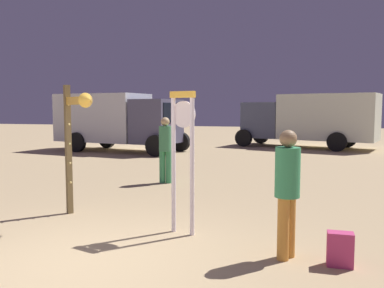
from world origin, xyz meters
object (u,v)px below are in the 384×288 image
backpack (340,249)px  box_truck_near (116,119)px  person_distant (165,146)px  arrow_sign (75,128)px  person_near_clock (287,187)px  box_truck_far (311,118)px  standing_clock (183,147)px

backpack → box_truck_near: box_truck_near is taller
person_distant → box_truck_near: (-4.93, 7.09, 0.52)m
backpack → arrow_sign: bearing=165.8°
person_near_clock → person_distant: bearing=125.4°
box_truck_far → backpack: bearing=-89.5°
standing_clock → arrow_sign: arrow_sign is taller
arrow_sign → person_near_clock: (3.74, -1.02, -0.68)m
backpack → person_near_clock: bearing=171.8°
box_truck_near → box_truck_far: bearing=24.9°
box_truck_near → box_truck_far: (8.80, 4.09, 0.00)m
person_near_clock → box_truck_far: (0.54, 15.87, 0.55)m
box_truck_far → arrow_sign: bearing=-106.1°
backpack → box_truck_far: bearing=90.5°
backpack → person_distant: 6.27m
box_truck_near → box_truck_far: size_ratio=0.89×
arrow_sign → box_truck_far: bearing=73.9°
standing_clock → backpack: (2.29, -0.76, -1.16)m
person_distant → person_near_clock: bearing=-54.6°
backpack → box_truck_near: 14.91m
person_near_clock → box_truck_far: bearing=88.1°
arrow_sign → person_near_clock: arrow_sign is taller
standing_clock → person_distant: bearing=113.0°
arrow_sign → box_truck_far: box_truck_far is taller
standing_clock → box_truck_far: (2.16, 15.21, 0.13)m
person_distant → box_truck_far: size_ratio=0.24×
box_truck_near → standing_clock: bearing=-59.1°
box_truck_near → person_near_clock: bearing=-54.9°
arrow_sign → person_distant: (0.41, 3.66, -0.65)m
standing_clock → arrow_sign: (-2.12, 0.36, 0.25)m
standing_clock → person_near_clock: 1.80m
person_distant → box_truck_far: box_truck_far is taller
box_truck_near → person_distant: bearing=-55.2°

